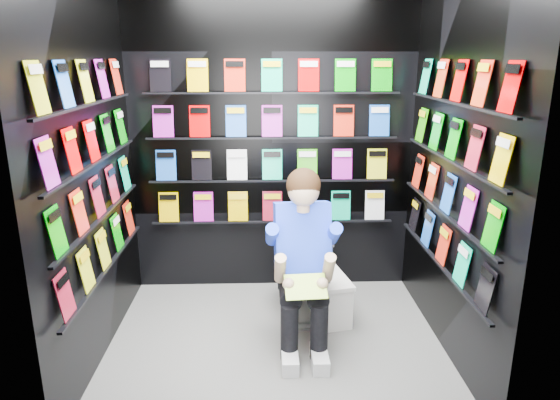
{
  "coord_description": "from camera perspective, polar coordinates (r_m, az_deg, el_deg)",
  "views": [
    {
      "loc": [
        -0.07,
        -3.2,
        2.01
      ],
      "look_at": [
        0.04,
        0.15,
        1.04
      ],
      "focal_mm": 32.0,
      "sensor_mm": 36.0,
      "label": 1
    }
  ],
  "objects": [
    {
      "name": "floor",
      "position": [
        3.78,
        -0.54,
        -16.02
      ],
      "size": [
        2.4,
        2.4,
        0.0
      ],
      "primitive_type": "plane",
      "color": "slate",
      "rests_on": "ground"
    },
    {
      "name": "wall_back",
      "position": [
        4.26,
        -0.91,
        6.53
      ],
      "size": [
        2.4,
        0.04,
        2.6
      ],
      "primitive_type": "cube",
      "color": "black",
      "rests_on": "floor"
    },
    {
      "name": "wall_front",
      "position": [
        2.31,
        -0.01,
        -1.73
      ],
      "size": [
        2.4,
        0.04,
        2.6
      ],
      "primitive_type": "cube",
      "color": "black",
      "rests_on": "floor"
    },
    {
      "name": "wall_left",
      "position": [
        3.46,
        -20.9,
        3.24
      ],
      "size": [
        0.04,
        2.0,
        2.6
      ],
      "primitive_type": "cube",
      "color": "black",
      "rests_on": "floor"
    },
    {
      "name": "wall_right",
      "position": [
        3.51,
        19.41,
        3.56
      ],
      "size": [
        0.04,
        2.0,
        2.6
      ],
      "primitive_type": "cube",
      "color": "black",
      "rests_on": "floor"
    },
    {
      "name": "comics_back",
      "position": [
        4.23,
        -0.91,
        6.53
      ],
      "size": [
        2.1,
        0.06,
        1.37
      ],
      "primitive_type": null,
      "color": "red",
      "rests_on": "wall_back"
    },
    {
      "name": "comics_left",
      "position": [
        3.45,
        -20.44,
        3.34
      ],
      "size": [
        0.06,
        1.7,
        1.37
      ],
      "primitive_type": null,
      "color": "red",
      "rests_on": "wall_left"
    },
    {
      "name": "comics_right",
      "position": [
        3.5,
        18.96,
        3.65
      ],
      "size": [
        0.06,
        1.7,
        1.37
      ],
      "primitive_type": null,
      "color": "red",
      "rests_on": "wall_right"
    },
    {
      "name": "toilet",
      "position": [
        4.01,
        2.03,
        -8.03
      ],
      "size": [
        0.47,
        0.78,
        0.73
      ],
      "primitive_type": "imported",
      "rotation": [
        0.0,
        0.0,
        3.21
      ],
      "color": "white",
      "rests_on": "floor"
    },
    {
      "name": "longbox",
      "position": [
        4.03,
        5.61,
        -11.23
      ],
      "size": [
        0.32,
        0.47,
        0.32
      ],
      "primitive_type": "cube",
      "rotation": [
        0.0,
        0.0,
        0.2
      ],
      "color": "silver",
      "rests_on": "floor"
    },
    {
      "name": "longbox_lid",
      "position": [
        3.95,
        5.68,
        -8.92
      ],
      "size": [
        0.35,
        0.5,
        0.03
      ],
      "primitive_type": "cube",
      "rotation": [
        0.0,
        0.0,
        0.2
      ],
      "color": "silver",
      "rests_on": "longbox"
    },
    {
      "name": "reader",
      "position": [
        3.51,
        2.52,
        -4.56
      ],
      "size": [
        0.57,
        0.8,
        1.4
      ],
      "primitive_type": null,
      "rotation": [
        0.0,
        0.0,
        0.07
      ],
      "color": "blue",
      "rests_on": "toilet"
    },
    {
      "name": "held_comic",
      "position": [
        3.26,
        2.95,
        -9.86
      ],
      "size": [
        0.28,
        0.18,
        0.11
      ],
      "primitive_type": "cube",
      "rotation": [
        -0.96,
        0.0,
        0.07
      ],
      "color": "green",
      "rests_on": "reader"
    }
  ]
}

